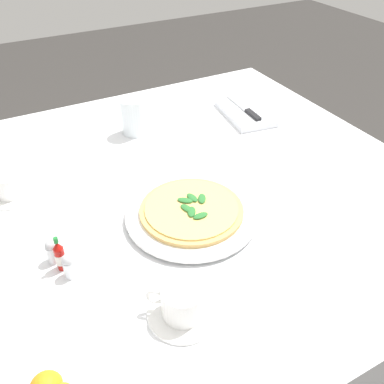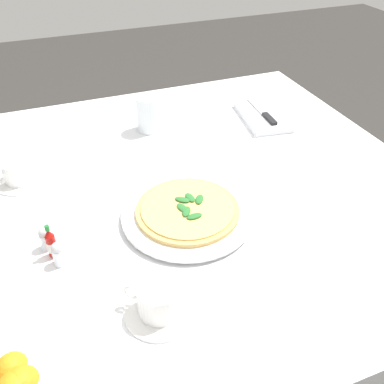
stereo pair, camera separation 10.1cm
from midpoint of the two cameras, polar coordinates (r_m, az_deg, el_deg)
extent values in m
plane|color=#33302D|center=(1.65, -1.84, -20.46)|extent=(8.00, 8.00, 0.00)
cube|color=white|center=(1.09, -2.60, 0.96)|extent=(1.19, 1.19, 0.02)
cube|color=white|center=(1.48, 18.49, 2.58)|extent=(1.19, 0.01, 0.28)
cube|color=white|center=(1.64, -11.56, 7.46)|extent=(0.01, 1.19, 0.28)
cylinder|color=brown|center=(1.87, 4.79, 3.86)|extent=(0.06, 0.06, 0.74)
cylinder|color=brown|center=(1.66, -26.01, -5.49)|extent=(0.06, 0.06, 0.74)
cylinder|color=white|center=(0.97, -3.07, -3.48)|extent=(0.18, 0.18, 0.01)
cylinder|color=white|center=(0.96, -3.09, -3.07)|extent=(0.31, 0.31, 0.01)
cylinder|color=#DBAD60|center=(0.96, -3.11, -2.61)|extent=(0.24, 0.24, 0.01)
cylinder|color=#EAC66B|center=(0.95, -3.12, -2.29)|extent=(0.21, 0.21, 0.00)
ellipsoid|color=#2D7533|center=(0.94, -3.80, -2.35)|extent=(0.04, 0.03, 0.01)
ellipsoid|color=#2D7533|center=(0.97, -1.63, -1.01)|extent=(0.04, 0.03, 0.01)
ellipsoid|color=#2D7533|center=(0.97, -2.95, -0.87)|extent=(0.04, 0.02, 0.01)
ellipsoid|color=#2D7533|center=(0.93, -3.17, -2.82)|extent=(0.04, 0.03, 0.01)
ellipsoid|color=#2D7533|center=(0.92, -1.98, -3.37)|extent=(0.02, 0.04, 0.01)
ellipsoid|color=#2D7533|center=(0.97, -3.97, -1.25)|extent=(0.04, 0.04, 0.01)
cylinder|color=white|center=(1.15, -25.80, -0.31)|extent=(0.13, 0.13, 0.01)
cylinder|color=white|center=(1.13, -26.22, 0.94)|extent=(0.08, 0.08, 0.06)
cylinder|color=black|center=(1.12, -26.55, 1.94)|extent=(0.07, 0.07, 0.00)
cylinder|color=white|center=(0.79, -5.10, -16.36)|extent=(0.13, 0.13, 0.01)
cylinder|color=white|center=(0.76, -5.24, -14.86)|extent=(0.08, 0.08, 0.06)
torus|color=white|center=(0.77, -8.99, -14.15)|extent=(0.03, 0.03, 0.03)
cylinder|color=black|center=(0.74, -5.35, -13.59)|extent=(0.07, 0.07, 0.00)
cylinder|color=white|center=(1.29, -10.32, 10.04)|extent=(0.07, 0.07, 0.11)
cylinder|color=silver|center=(1.31, -10.19, 8.99)|extent=(0.06, 0.06, 0.06)
cube|color=white|center=(1.40, 5.20, 10.67)|extent=(0.24, 0.16, 0.02)
cube|color=silver|center=(1.44, 4.26, 11.97)|extent=(0.12, 0.03, 0.01)
cube|color=black|center=(1.36, 6.20, 10.40)|extent=(0.08, 0.02, 0.01)
cylinder|color=#B7140F|center=(0.89, -20.68, -8.61)|extent=(0.02, 0.02, 0.05)
cylinder|color=white|center=(0.89, -20.68, -8.61)|extent=(0.02, 0.02, 0.02)
cone|color=#B7140F|center=(0.87, -21.18, -6.97)|extent=(0.02, 0.02, 0.02)
cylinder|color=#1E722D|center=(0.86, -21.38, -6.30)|extent=(0.01, 0.01, 0.01)
cylinder|color=white|center=(0.92, -21.52, -7.98)|extent=(0.03, 0.03, 0.04)
cylinder|color=white|center=(0.92, -21.43, -8.24)|extent=(0.02, 0.02, 0.03)
sphere|color=silver|center=(0.90, -21.86, -6.91)|extent=(0.02, 0.02, 0.02)
cylinder|color=white|center=(0.88, -19.58, -9.95)|extent=(0.03, 0.03, 0.04)
cylinder|color=#38332D|center=(0.88, -19.50, -10.22)|extent=(0.02, 0.02, 0.03)
sphere|color=silver|center=(0.86, -19.91, -8.87)|extent=(0.02, 0.02, 0.02)
camera|label=1|loc=(0.05, -92.86, -2.18)|focal=39.05mm
camera|label=2|loc=(0.05, 87.14, 2.18)|focal=39.05mm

